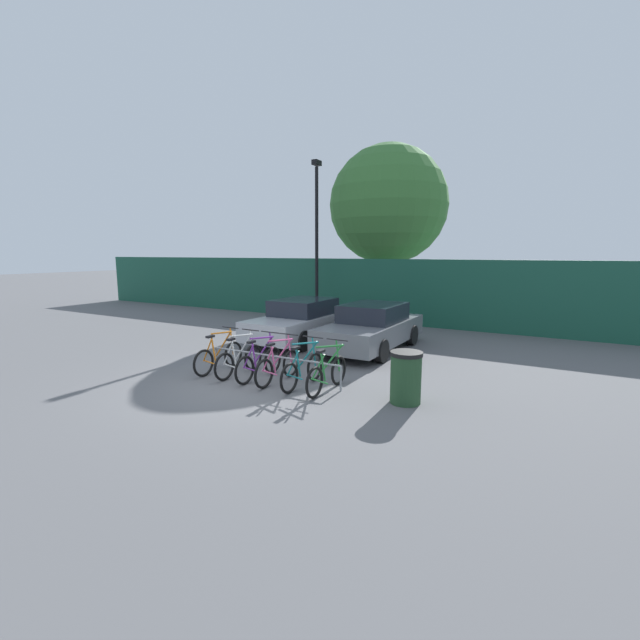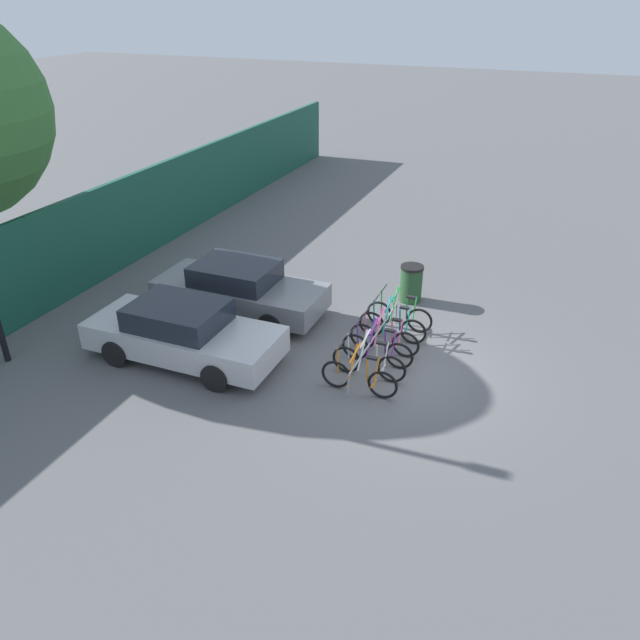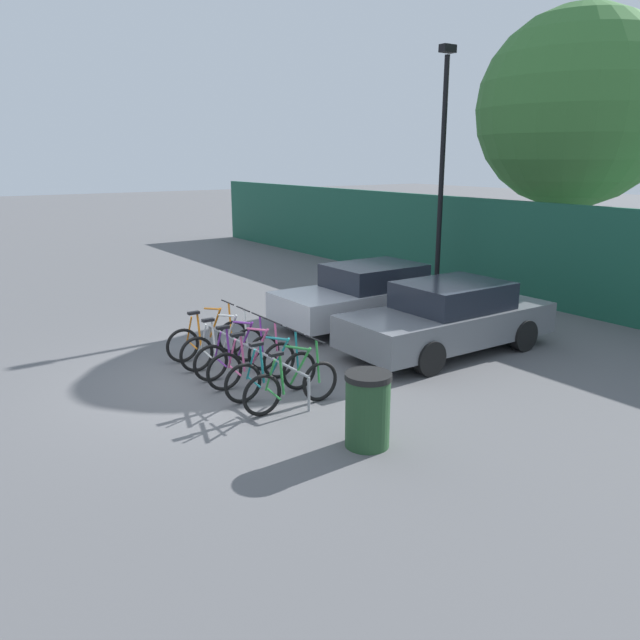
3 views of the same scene
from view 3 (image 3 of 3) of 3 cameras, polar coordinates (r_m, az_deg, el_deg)
name	(u,v)px [view 3 (image 3 of 3)]	position (r m, az deg, el deg)	size (l,w,h in m)	color
ground_plane	(211,381)	(11.09, -9.90, -5.50)	(120.00, 120.00, 0.00)	#59595B
hoarding_wall	(556,257)	(16.88, 20.74, 5.39)	(36.00, 0.16, 2.67)	#19513D
bike_rack	(253,352)	(10.96, -6.17, -2.92)	(3.62, 0.04, 0.57)	gray
bicycle_orange	(208,339)	(12.26, -10.18, -1.69)	(0.68, 1.71, 1.05)	black
bicycle_white	(223,347)	(11.69, -8.86, -2.44)	(0.68, 1.71, 1.05)	black
bicycle_purple	(238,355)	(11.17, -7.51, -3.20)	(0.68, 1.71, 1.05)	black
bicycle_pink	(252,363)	(10.71, -6.20, -3.95)	(0.68, 1.71, 1.05)	black
bicycle_teal	(272,374)	(10.16, -4.42, -4.95)	(0.68, 1.71, 1.05)	black
bicycle_green	(292,385)	(9.67, -2.59, -5.97)	(0.68, 1.71, 1.05)	black
car_silver	(371,295)	(14.51, 4.65, 2.33)	(1.91, 4.51, 1.40)	#B7B7BC
car_grey	(449,318)	(12.65, 11.67, 0.22)	(1.91, 4.46, 1.40)	slate
lamp_post	(442,161)	(17.94, 11.12, 14.08)	(0.24, 0.44, 6.64)	black
trash_bin	(368,410)	(8.42, 4.38, -8.17)	(0.63, 0.63, 1.03)	#234728
tree_behind_hoarding	(575,110)	(18.83, 22.31, 17.34)	(5.21, 5.21, 7.63)	brown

